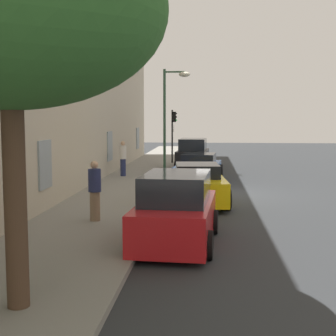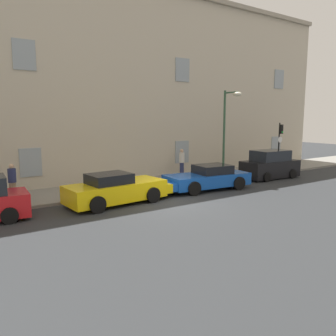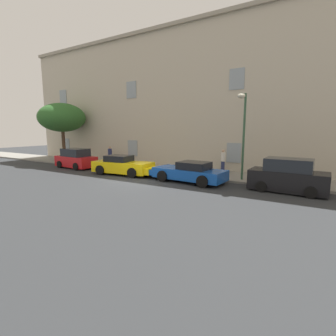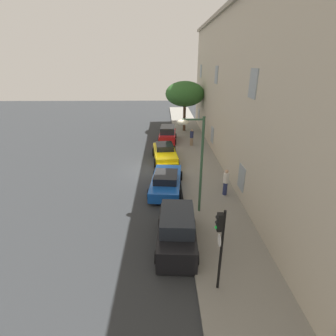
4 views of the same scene
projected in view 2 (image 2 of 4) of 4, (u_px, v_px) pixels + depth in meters
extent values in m
plane|color=#2B2D30|center=(170.00, 202.00, 15.80)|extent=(80.00, 80.00, 0.00)
cube|color=gray|center=(130.00, 186.00, 19.14)|extent=(60.00, 3.52, 0.14)
cube|color=#BCB29E|center=(99.00, 88.00, 21.68)|extent=(36.76, 4.75, 11.67)
cube|color=#8C99A3|center=(31.00, 162.00, 17.64)|extent=(1.10, 0.06, 1.50)
cube|color=#8C99A3|center=(182.00, 152.00, 23.03)|extent=(1.10, 0.06, 1.50)
cube|color=#8C99A3|center=(276.00, 145.00, 28.43)|extent=(1.10, 0.06, 1.50)
cube|color=#8C99A3|center=(24.00, 55.00, 16.83)|extent=(1.10, 0.06, 1.50)
cube|color=#8C99A3|center=(182.00, 70.00, 22.23)|extent=(1.10, 0.06, 1.50)
cube|color=#8C99A3|center=(279.00, 79.00, 27.62)|extent=(1.10, 0.06, 1.50)
cube|color=yellow|center=(116.00, 191.00, 15.48)|extent=(4.72, 2.22, 0.80)
cube|color=black|center=(109.00, 179.00, 15.18)|extent=(1.95, 1.61, 0.45)
cube|color=yellow|center=(152.00, 188.00, 16.75)|extent=(1.51, 1.79, 0.44)
cylinder|color=black|center=(132.00, 189.00, 17.10)|extent=(0.74, 0.30, 0.72)
cylinder|color=black|center=(153.00, 195.00, 15.69)|extent=(0.74, 0.30, 0.72)
cylinder|color=black|center=(79.00, 197.00, 15.34)|extent=(0.74, 0.30, 0.72)
cylinder|color=black|center=(97.00, 205.00, 13.93)|extent=(0.74, 0.30, 0.72)
cube|color=#144CB2|center=(207.00, 180.00, 18.56)|extent=(4.85, 2.31, 0.66)
cube|color=black|center=(213.00, 169.00, 18.65)|extent=(2.01, 1.67, 0.47)
cube|color=#144CB2|center=(174.00, 185.00, 17.60)|extent=(1.56, 1.85, 0.36)
cylinder|color=black|center=(194.00, 189.00, 17.09)|extent=(0.75, 0.31, 0.73)
cylinder|color=black|center=(176.00, 182.00, 18.72)|extent=(0.75, 0.31, 0.73)
cylinder|color=black|center=(239.00, 183.00, 18.46)|extent=(0.75, 0.31, 0.73)
cylinder|color=black|center=(218.00, 178.00, 20.09)|extent=(0.75, 0.31, 0.73)
cube|color=black|center=(270.00, 169.00, 22.04)|extent=(3.99, 1.90, 1.07)
cube|color=#1E232B|center=(270.00, 155.00, 21.91)|extent=(2.42, 1.62, 0.68)
cylinder|color=black|center=(267.00, 177.00, 20.78)|extent=(0.60, 0.23, 0.59)
cylinder|color=black|center=(247.00, 173.00, 22.22)|extent=(0.60, 0.23, 0.59)
cylinder|color=black|center=(292.00, 174.00, 21.96)|extent=(0.60, 0.23, 0.59)
cylinder|color=black|center=(272.00, 170.00, 23.41)|extent=(0.60, 0.23, 0.59)
cylinder|color=black|center=(5.00, 206.00, 13.97)|extent=(0.64, 0.24, 0.63)
cylinder|color=black|center=(9.00, 216.00, 12.53)|extent=(0.64, 0.24, 0.63)
cylinder|color=black|center=(279.00, 146.00, 24.47)|extent=(0.10, 0.10, 3.41)
cube|color=black|center=(281.00, 129.00, 24.16)|extent=(0.22, 0.20, 0.66)
sphere|color=black|center=(283.00, 126.00, 24.04)|extent=(0.12, 0.12, 0.12)
sphere|color=black|center=(282.00, 129.00, 24.07)|extent=(0.12, 0.12, 0.12)
sphere|color=green|center=(282.00, 132.00, 24.11)|extent=(0.12, 0.12, 0.12)
cylinder|color=white|center=(280.00, 140.00, 24.31)|extent=(0.44, 0.02, 0.44)
cylinder|color=#2D5138|center=(224.00, 134.00, 21.35)|extent=(0.14, 0.14, 5.45)
cube|color=#2D5138|center=(231.00, 92.00, 20.52)|extent=(0.08, 1.10, 0.08)
ellipsoid|color=#EAE5C6|center=(237.00, 94.00, 20.13)|extent=(0.44, 0.60, 0.28)
cylinder|color=navy|center=(182.00, 169.00, 22.23)|extent=(0.31, 0.31, 0.86)
cylinder|color=silver|center=(182.00, 158.00, 22.11)|extent=(0.39, 0.39, 0.66)
sphere|color=tan|center=(182.00, 151.00, 22.05)|extent=(0.22, 0.22, 0.22)
cylinder|color=#8C7259|center=(13.00, 191.00, 15.61)|extent=(0.37, 0.37, 0.83)
cylinder|color=navy|center=(12.00, 176.00, 15.50)|extent=(0.47, 0.47, 0.64)
sphere|color=tan|center=(11.00, 166.00, 15.43)|extent=(0.22, 0.22, 0.22)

